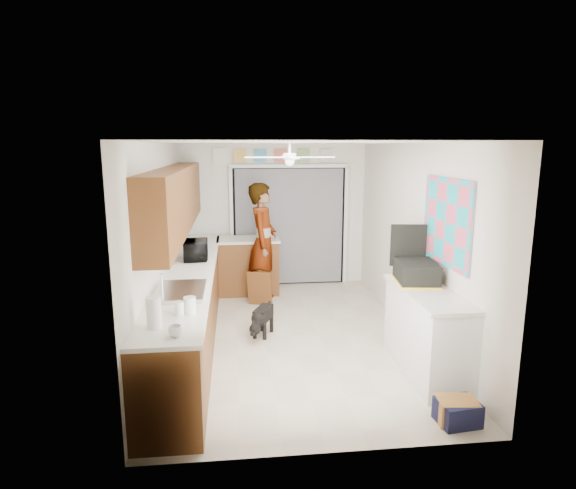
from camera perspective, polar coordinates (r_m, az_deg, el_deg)
name	(u,v)px	position (r m, az deg, el deg)	size (l,w,h in m)	color
floor	(291,336)	(6.47, 0.40, -10.74)	(5.00, 5.00, 0.00)	#BBAD96
ceiling	(292,143)	(5.99, 0.43, 11.98)	(5.00, 5.00, 0.00)	white
wall_back	(275,215)	(8.56, -1.55, 3.46)	(3.20, 3.20, 0.00)	silver
wall_front	(330,307)	(3.72, 4.97, -7.41)	(3.20, 3.20, 0.00)	silver
wall_left	(163,246)	(6.13, -14.60, -0.16)	(5.00, 5.00, 0.00)	silver
wall_right	(413,240)	(6.49, 14.59, 0.47)	(5.00, 5.00, 0.00)	silver
left_base_cabinets	(190,307)	(6.30, -11.51, -7.24)	(0.60, 4.80, 0.90)	brown
left_countertop	(190,271)	(6.17, -11.60, -3.10)	(0.62, 4.80, 0.04)	white
upper_cabinets	(176,200)	(6.22, -13.14, 5.21)	(0.32, 4.00, 0.80)	brown
sink_basin	(181,292)	(5.20, -12.58, -5.50)	(0.50, 0.76, 0.06)	silver
faucet	(162,284)	(5.20, -14.72, -4.52)	(0.03, 0.03, 0.22)	silver
peninsula_base	(248,267)	(8.20, -4.72, -2.64)	(1.00, 0.60, 0.90)	brown
peninsula_top	(248,240)	(8.10, -4.77, 0.58)	(1.04, 0.64, 0.04)	white
back_opening_recess	(289,227)	(8.59, 0.14, 2.14)	(2.00, 0.06, 2.10)	black
curtain_panel	(289,227)	(8.55, 0.17, 2.09)	(1.90, 0.03, 2.05)	gray
door_trim_left	(232,228)	(8.50, -6.69, 1.96)	(0.06, 0.04, 2.10)	white
door_trim_right	(346,226)	(8.73, 6.83, 2.21)	(0.06, 0.04, 2.10)	white
door_trim_head	(289,166)	(8.45, 0.16, 9.28)	(2.10, 0.04, 0.06)	white
header_frame_0	(240,156)	(8.42, -5.71, 10.44)	(0.22, 0.02, 0.22)	#E5B44C
header_frame_1	(260,156)	(8.43, -3.30, 10.48)	(0.22, 0.02, 0.22)	#4A99C5
header_frame_2	(281,156)	(8.46, -0.89, 10.50)	(0.22, 0.02, 0.22)	#DB6352
header_frame_3	(303,155)	(8.50, 1.84, 10.50)	(0.22, 0.02, 0.22)	#79B165
header_frame_4	(326,155)	(8.57, 4.54, 10.48)	(0.22, 0.02, 0.22)	beige
route66_sign	(219,156)	(8.42, -8.14, 10.39)	(0.22, 0.02, 0.26)	silver
right_counter_base	(427,334)	(5.55, 16.14, -10.12)	(0.50, 1.40, 0.90)	white
right_counter_top	(429,292)	(5.39, 16.32, -5.48)	(0.54, 1.44, 0.04)	white
abstract_painting	(446,222)	(5.51, 18.27, 2.56)	(0.03, 1.15, 0.95)	#E05270
ceiling_fan	(290,157)	(6.19, 0.21, 10.30)	(1.14, 1.14, 0.24)	white
microwave	(196,250)	(6.67, -10.86, -0.64)	(0.47, 0.32, 0.26)	black
cup	(175,331)	(4.07, -13.20, -9.95)	(0.12, 0.12, 0.09)	white
jar_a	(190,306)	(4.55, -11.56, -7.10)	(0.11, 0.11, 0.16)	silver
jar_b	(179,308)	(4.53, -12.76, -7.40)	(0.09, 0.09, 0.13)	silver
paper_towel_roll	(154,313)	(4.26, -15.61, -7.78)	(0.13, 0.13, 0.27)	white
suitcase	(416,272)	(5.64, 14.95, -3.18)	(0.42, 0.56, 0.24)	black
suitcase_rim	(416,281)	(5.67, 14.89, -4.25)	(0.44, 0.58, 0.02)	yellow
suitcase_lid	(408,245)	(5.85, 14.06, -0.10)	(0.42, 0.03, 0.50)	black
cardboard_box	(456,411)	(4.85, 19.33, -18.09)	(0.35, 0.26, 0.22)	#AC7A36
navy_crate	(458,412)	(4.83, 19.45, -18.23)	(0.35, 0.29, 0.21)	#141632
cabinet_door_panel	(259,289)	(7.53, -3.41, -5.26)	(0.37, 0.03, 0.56)	brown
man	(263,243)	(7.66, -2.96, 0.21)	(0.69, 0.46, 1.90)	white
dog	(263,320)	(6.42, -2.96, -8.88)	(0.23, 0.55, 0.43)	black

